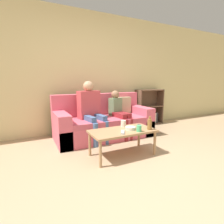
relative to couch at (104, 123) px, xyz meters
The scene contains 13 objects.
ground_plane 1.71m from the couch, 93.28° to the right, with size 22.00×22.00×0.00m, color tan.
wall_back 1.19m from the couch, 98.76° to the left, with size 12.00×0.06×2.60m.
couch is the anchor object (origin of this frame).
bookshelf 1.55m from the couch, 17.46° to the left, with size 0.74×0.28×0.91m.
coffee_table 0.98m from the couch, 96.69° to the right, with size 0.99×0.50×0.40m.
person_adult 0.47m from the couch, 165.65° to the right, with size 0.44×0.64×1.13m.
person_child 0.40m from the couch, 24.53° to the right, with size 0.28×0.61×0.94m.
cup_near 1.15m from the couch, 86.81° to the right, with size 0.08×0.08×0.09m.
cup_far 0.82m from the couch, 90.39° to the right, with size 0.08×0.08×0.11m.
tv_remote_0 0.94m from the couch, 75.65° to the right, with size 0.14×0.16×0.02m.
tv_remote_1 1.11m from the couch, 99.46° to the right, with size 0.13×0.17×0.02m.
snack_bowl 1.01m from the couch, 89.67° to the right, with size 0.16×0.16×0.05m.
bottle 1.18m from the couch, 76.66° to the right, with size 0.07×0.07×0.21m.
Camera 1 is at (-1.30, -1.49, 1.14)m, focal length 28.00 mm.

